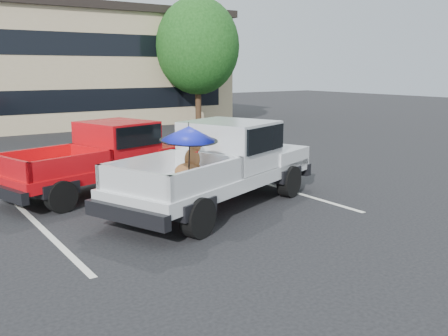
{
  "coord_description": "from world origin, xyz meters",
  "views": [
    {
      "loc": [
        -5.33,
        -7.29,
        3.05
      ],
      "look_at": [
        -0.38,
        -0.1,
        1.3
      ],
      "focal_mm": 40.0,
      "sensor_mm": 36.0,
      "label": 1
    }
  ],
  "objects_px": {
    "tree_right": "(198,46)",
    "silver_pickup": "(224,159)",
    "tree_back": "(90,46)",
    "red_pickup": "(113,153)"
  },
  "relations": [
    {
      "from": "tree_right",
      "to": "silver_pickup",
      "type": "relative_size",
      "value": 1.13
    },
    {
      "from": "tree_right",
      "to": "silver_pickup",
      "type": "xyz_separation_m",
      "value": [
        -8.09,
        -14.22,
        -3.16
      ]
    },
    {
      "from": "tree_back",
      "to": "silver_pickup",
      "type": "height_order",
      "value": "tree_back"
    },
    {
      "from": "tree_right",
      "to": "tree_back",
      "type": "xyz_separation_m",
      "value": [
        -3.0,
        8.0,
        0.2
      ]
    },
    {
      "from": "tree_back",
      "to": "red_pickup",
      "type": "bearing_deg",
      "value": -108.73
    },
    {
      "from": "tree_right",
      "to": "silver_pickup",
      "type": "height_order",
      "value": "tree_right"
    },
    {
      "from": "tree_back",
      "to": "red_pickup",
      "type": "distance_m",
      "value": 20.78
    },
    {
      "from": "tree_back",
      "to": "silver_pickup",
      "type": "relative_size",
      "value": 1.18
    },
    {
      "from": "tree_right",
      "to": "silver_pickup",
      "type": "bearing_deg",
      "value": -119.62
    },
    {
      "from": "tree_back",
      "to": "red_pickup",
      "type": "relative_size",
      "value": 1.28
    }
  ]
}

